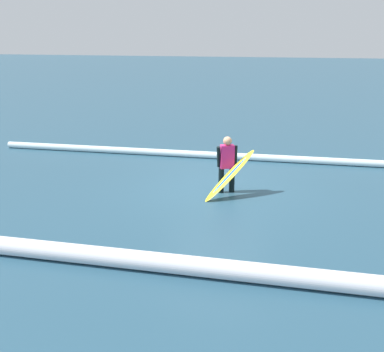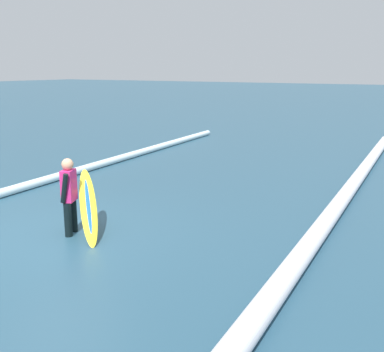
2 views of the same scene
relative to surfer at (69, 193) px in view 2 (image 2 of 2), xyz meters
The scene contains 5 objects.
ground_plane 0.91m from the surfer, 40.22° to the right, with size 170.25×170.25×0.00m, color #284E64.
surfer is the anchor object (origin of this frame).
surfboard 0.43m from the surfer, 114.31° to the left, with size 1.21×1.26×1.14m.
wave_crest_foreground 4.09m from the surfer, 122.99° to the right, with size 0.22×0.22×21.49m, color white.
wave_crest_midground 4.65m from the surfer, 116.70° to the left, with size 0.33×0.33×24.56m, color white.
Camera 2 is at (5.70, 6.52, 3.07)m, focal length 43.74 mm.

